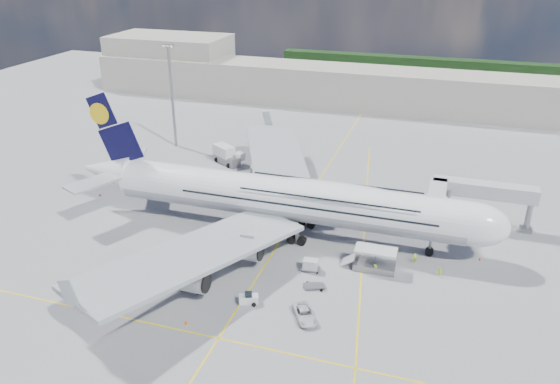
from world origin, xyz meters
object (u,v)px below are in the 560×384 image
(service_van, at_px, (305,314))
(cone_wing_left_outer, at_px, (256,160))
(dolly_nose_far, at_px, (310,265))
(dolly_back, at_px, (175,250))
(crew_loader, at_px, (439,273))
(airliner, at_px, (287,198))
(cone_wing_right_inner, at_px, (191,271))
(cargo_loader, at_px, (374,262))
(dolly_row_b, at_px, (118,281))
(dolly_row_c, at_px, (191,288))
(dolly_row_a, at_px, (157,267))
(cone_wing_right_outer, at_px, (186,322))
(catering_truck_inner, at_px, (264,176))
(crew_tug, at_px, (199,265))
(jet_bridge, at_px, (465,195))
(cone_nose, at_px, (480,259))
(catering_truck_outer, at_px, (227,156))
(cone_wing_left_inner, at_px, (285,215))
(dolly_nose_near, at_px, (314,286))
(crew_nose, at_px, (415,258))
(crew_wing, at_px, (164,268))
(light_mast, at_px, (172,95))
(baggage_tug, at_px, (249,299))
(crew_van, at_px, (375,269))
(cone_tail, at_px, (100,194))

(service_van, bearing_deg, cone_wing_left_outer, 85.59)
(dolly_nose_far, bearing_deg, dolly_back, -179.30)
(crew_loader, bearing_deg, airliner, -168.41)
(cone_wing_right_inner, bearing_deg, cargo_loader, 19.78)
(dolly_row_b, relative_size, dolly_row_c, 0.83)
(dolly_row_a, bearing_deg, cone_wing_right_outer, -64.66)
(catering_truck_inner, bearing_deg, crew_tug, -102.53)
(jet_bridge, relative_size, cone_nose, 39.05)
(catering_truck_inner, bearing_deg, dolly_row_a, -111.42)
(catering_truck_outer, height_order, cone_wing_right_outer, catering_truck_outer)
(dolly_row_b, distance_m, cone_nose, 57.91)
(cone_wing_left_inner, relative_size, cone_wing_right_inner, 1.08)
(cone_nose, bearing_deg, dolly_nose_near, -146.44)
(dolly_nose_near, xyz_separation_m, catering_truck_inner, (-19.93, 34.45, 1.47))
(dolly_back, distance_m, dolly_nose_near, 24.50)
(crew_nose, bearing_deg, catering_truck_inner, 130.03)
(dolly_row_a, height_order, cone_wing_left_inner, dolly_row_a)
(catering_truck_outer, bearing_deg, dolly_back, -47.46)
(dolly_nose_far, height_order, cone_wing_left_inner, dolly_nose_far)
(service_van, height_order, crew_wing, crew_wing)
(dolly_nose_near, xyz_separation_m, cone_wing_right_inner, (-19.51, -1.88, -0.08))
(light_mast, bearing_deg, baggage_tug, -54.02)
(crew_tug, height_order, cone_wing_left_outer, crew_tug)
(dolly_row_a, bearing_deg, cone_nose, 2.14)
(crew_van, bearing_deg, dolly_row_b, 89.90)
(crew_van, height_order, cone_tail, crew_van)
(light_mast, height_order, crew_wing, light_mast)
(dolly_back, relative_size, crew_wing, 2.11)
(dolly_nose_near, xyz_separation_m, cone_wing_left_inner, (-11.09, 21.14, -0.06))
(catering_truck_inner, xyz_separation_m, cone_tail, (-30.08, -16.17, -1.52))
(crew_tug, bearing_deg, cone_wing_left_inner, 91.48)
(crew_nose, relative_size, cone_wing_right_outer, 2.81)
(dolly_row_c, distance_m, dolly_back, 10.98)
(jet_bridge, distance_m, dolly_row_c, 50.24)
(dolly_row_c, xyz_separation_m, cone_wing_left_outer, (-8.88, 52.64, -0.07))
(dolly_back, height_order, dolly_nose_far, dolly_nose_far)
(cargo_loader, relative_size, crew_wing, 5.31)
(catering_truck_inner, height_order, crew_loader, catering_truck_inner)
(dolly_nose_far, relative_size, crew_wing, 2.01)
(dolly_row_c, distance_m, cone_tail, 40.86)
(dolly_nose_far, bearing_deg, cone_wing_left_outer, 115.09)
(dolly_row_b, xyz_separation_m, dolly_back, (4.60, 9.85, 0.74))
(dolly_row_a, distance_m, cone_tail, 33.78)
(dolly_row_a, distance_m, service_van, 25.32)
(cone_wing_left_outer, relative_size, cone_tail, 0.98)
(dolly_row_b, bearing_deg, dolly_back, 48.27)
(catering_truck_outer, bearing_deg, cone_wing_right_outer, -40.84)
(crew_loader, distance_m, crew_tug, 37.60)
(dolly_row_c, relative_size, catering_truck_inner, 0.53)
(dolly_nose_near, bearing_deg, crew_loader, 4.74)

